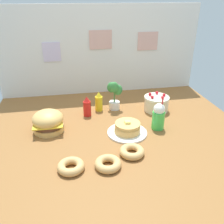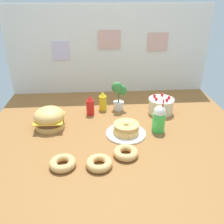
# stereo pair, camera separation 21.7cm
# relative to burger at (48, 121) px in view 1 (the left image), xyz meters

# --- Properties ---
(ground_plane) EXTENTS (2.36, 2.13, 0.02)m
(ground_plane) POSITION_rel_burger_xyz_m (0.61, -0.20, -0.10)
(ground_plane) COLOR brown
(back_wall) EXTENTS (2.36, 0.04, 1.02)m
(back_wall) POSITION_rel_burger_xyz_m (0.61, 0.86, 0.42)
(back_wall) COLOR silver
(back_wall) RESTS_ON ground_plane
(burger) EXTENTS (0.28, 0.28, 0.20)m
(burger) POSITION_rel_burger_xyz_m (0.00, 0.00, 0.00)
(burger) COLOR #DBA859
(burger) RESTS_ON ground_plane
(pancake_stack) EXTENTS (0.35, 0.35, 0.12)m
(pancake_stack) POSITION_rel_burger_xyz_m (0.68, -0.18, -0.05)
(pancake_stack) COLOR white
(pancake_stack) RESTS_ON ground_plane
(layer_cake) EXTENTS (0.26, 0.26, 0.19)m
(layer_cake) POSITION_rel_burger_xyz_m (1.10, 0.22, -0.01)
(layer_cake) COLOR beige
(layer_cake) RESTS_ON ground_plane
(ketchup_bottle) EXTENTS (0.08, 0.08, 0.21)m
(ketchup_bottle) POSITION_rel_burger_xyz_m (0.37, 0.24, 0.00)
(ketchup_bottle) COLOR red
(ketchup_bottle) RESTS_ON ground_plane
(mustard_bottle) EXTENTS (0.08, 0.08, 0.21)m
(mustard_bottle) POSITION_rel_burger_xyz_m (0.50, 0.34, 0.00)
(mustard_bottle) COLOR yellow
(mustard_bottle) RESTS_ON ground_plane
(cream_soda_cup) EXTENTS (0.11, 0.11, 0.31)m
(cream_soda_cup) POSITION_rel_burger_xyz_m (0.98, -0.14, 0.03)
(cream_soda_cup) COLOR green
(cream_soda_cup) RESTS_ON ground_plane
(donut_pink_glaze) EXTENTS (0.19, 0.19, 0.06)m
(donut_pink_glaze) POSITION_rel_burger_xyz_m (0.18, -0.58, -0.06)
(donut_pink_glaze) COLOR tan
(donut_pink_glaze) RESTS_ON ground_plane
(donut_chocolate) EXTENTS (0.19, 0.19, 0.06)m
(donut_chocolate) POSITION_rel_burger_xyz_m (0.44, -0.60, -0.06)
(donut_chocolate) COLOR tan
(donut_chocolate) RESTS_ON ground_plane
(donut_vanilla) EXTENTS (0.19, 0.19, 0.06)m
(donut_vanilla) POSITION_rel_burger_xyz_m (0.64, -0.49, -0.06)
(donut_vanilla) COLOR tan
(donut_vanilla) RESTS_ON ground_plane
(potted_plant) EXTENTS (0.15, 0.12, 0.32)m
(potted_plant) POSITION_rel_burger_xyz_m (0.67, 0.34, 0.07)
(potted_plant) COLOR white
(potted_plant) RESTS_ON ground_plane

